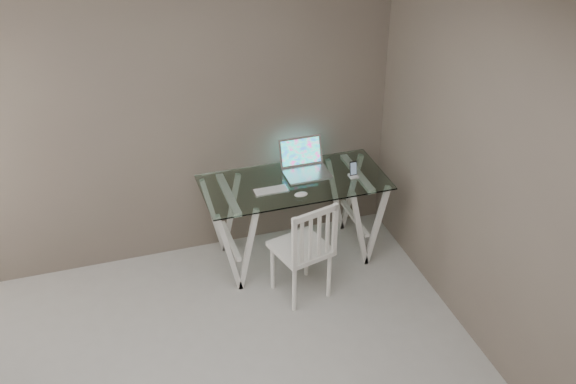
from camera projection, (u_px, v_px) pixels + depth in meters
name	position (u px, v px, depth m)	size (l,w,h in m)	color
room	(195.00, 228.00, 3.54)	(4.50, 4.52, 2.71)	#AAA8A3
desk	(294.00, 219.00, 6.02)	(1.50, 0.70, 0.75)	silver
chair	(306.00, 247.00, 5.51)	(0.49, 0.49, 0.88)	white
laptop	(304.00, 164.00, 5.95)	(0.37, 0.34, 0.25)	silver
keyboard	(271.00, 191.00, 5.70)	(0.28, 0.12, 0.01)	silver
mouse	(301.00, 194.00, 5.63)	(0.11, 0.06, 0.03)	white
phone_dock	(353.00, 173.00, 5.88)	(0.07, 0.07, 0.13)	white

